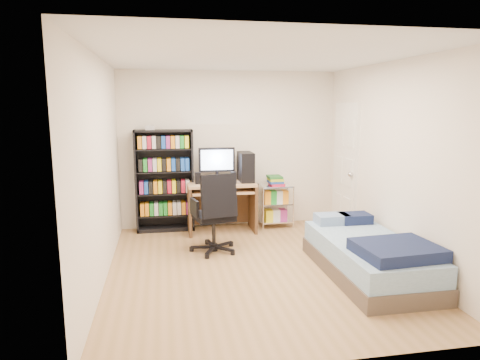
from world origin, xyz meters
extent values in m
cube|color=#A77E53|center=(0.00, 0.00, -0.02)|extent=(3.50, 4.00, 0.04)
cube|color=silver|center=(0.00, 0.00, 2.52)|extent=(3.50, 4.00, 0.04)
cube|color=silver|center=(0.00, 2.02, 1.25)|extent=(3.50, 0.04, 2.50)
cube|color=silver|center=(0.00, -2.02, 1.25)|extent=(3.50, 0.04, 2.50)
cube|color=silver|center=(-1.77, 0.00, 1.25)|extent=(0.04, 4.00, 2.50)
cube|color=silver|center=(1.77, 0.00, 1.25)|extent=(0.04, 4.00, 2.50)
cube|color=black|center=(-1.05, 1.84, 0.80)|extent=(0.89, 0.30, 1.59)
cube|color=black|center=(-1.05, 1.84, 0.25)|extent=(0.83, 0.28, 0.02)
cube|color=#B71835|center=(-1.05, 1.83, 0.36)|extent=(0.78, 0.24, 0.19)
cube|color=black|center=(-1.05, 1.84, 0.60)|extent=(0.83, 0.28, 0.02)
cube|color=#194AAF|center=(-1.05, 1.83, 0.71)|extent=(0.78, 0.24, 0.19)
cube|color=black|center=(-1.05, 1.84, 0.94)|extent=(0.83, 0.28, 0.02)
cube|color=yellow|center=(-1.05, 1.83, 1.06)|extent=(0.78, 0.24, 0.19)
cube|color=black|center=(-1.05, 1.84, 1.29)|extent=(0.83, 0.28, 0.02)
cube|color=#1E8C2A|center=(-1.05, 1.83, 1.41)|extent=(0.78, 0.24, 0.19)
cube|color=silver|center=(-1.25, 1.84, 1.62)|extent=(0.14, 0.12, 0.07)
cube|color=tan|center=(-0.19, 1.61, 0.76)|extent=(1.04, 0.57, 0.04)
cube|color=#36261D|center=(-0.69, 1.61, 0.37)|extent=(0.04, 0.57, 0.74)
cube|color=#36261D|center=(0.31, 1.61, 0.37)|extent=(0.04, 0.57, 0.74)
cube|color=#36261D|center=(-0.19, 1.88, 0.39)|extent=(1.00, 0.03, 0.68)
cube|color=tan|center=(-0.19, 1.53, 0.66)|extent=(0.94, 0.47, 0.03)
cube|color=black|center=(-0.19, 1.51, 0.68)|extent=(0.46, 0.16, 0.03)
cube|color=black|center=(-0.24, 1.73, 1.12)|extent=(0.56, 0.05, 0.37)
cube|color=silver|center=(-0.24, 1.70, 1.12)|extent=(0.50, 0.01, 0.31)
cube|color=black|center=(0.21, 1.67, 1.01)|extent=(0.21, 0.44, 0.46)
cube|color=black|center=(-0.55, 1.56, 0.87)|extent=(0.08, 0.08, 0.18)
cube|color=black|center=(-0.01, 1.51, 0.87)|extent=(0.08, 0.08, 0.18)
cylinder|color=black|center=(-0.42, 0.72, 0.27)|extent=(0.05, 0.05, 0.39)
cube|color=black|center=(-0.42, 0.72, 0.49)|extent=(0.58, 0.58, 0.08)
cube|color=black|center=(-0.37, 0.50, 0.81)|extent=(0.49, 0.24, 0.56)
cube|color=black|center=(-0.68, 0.66, 0.63)|extent=(0.10, 0.31, 0.22)
cube|color=black|center=(-0.16, 0.77, 0.63)|extent=(0.10, 0.31, 0.22)
cylinder|color=white|center=(0.47, 1.56, 0.34)|extent=(0.02, 0.02, 0.69)
cylinder|color=white|center=(0.97, 1.56, 0.34)|extent=(0.02, 0.02, 0.69)
cylinder|color=white|center=(0.46, 1.91, 0.34)|extent=(0.02, 0.02, 0.69)
cylinder|color=white|center=(0.97, 1.91, 0.34)|extent=(0.02, 0.02, 0.69)
cube|color=white|center=(0.72, 1.73, 0.10)|extent=(0.50, 0.36, 0.02)
cube|color=white|center=(0.72, 1.73, 0.39)|extent=(0.50, 0.36, 0.02)
cube|color=white|center=(0.72, 1.73, 0.68)|extent=(0.50, 0.36, 0.02)
cube|color=#B91A38|center=(0.72, 1.73, 0.77)|extent=(0.22, 0.28, 0.16)
cube|color=brown|center=(1.25, -0.43, 0.10)|extent=(0.95, 1.90, 0.19)
cube|color=#95BBDE|center=(1.25, -0.43, 0.30)|extent=(0.91, 1.86, 0.23)
cube|color=#141D3F|center=(1.30, -0.96, 0.48)|extent=(0.85, 0.72, 0.13)
cube|color=#97B3D6|center=(1.11, 0.33, 0.48)|extent=(0.43, 0.29, 0.12)
cube|color=#141D3F|center=(1.43, 0.31, 0.48)|extent=(0.40, 0.29, 0.12)
cube|color=#382012|center=(1.25, -0.48, 0.43)|extent=(0.27, 0.21, 0.02)
cube|color=white|center=(1.73, 1.35, 1.00)|extent=(0.05, 0.80, 2.00)
sphere|color=silver|center=(1.67, 1.03, 0.95)|extent=(0.08, 0.08, 0.08)
camera|label=1|loc=(-1.06, -4.84, 1.96)|focal=32.00mm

